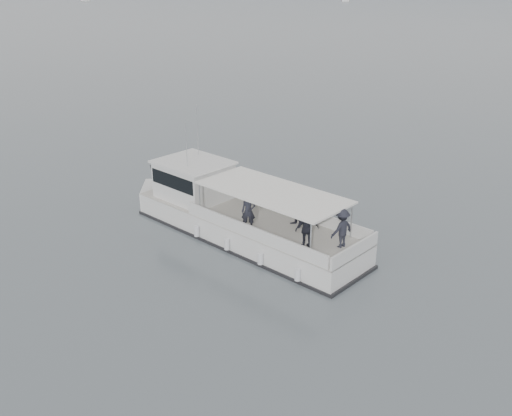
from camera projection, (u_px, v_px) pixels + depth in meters
The scene contains 3 objects.
ground at pixel (194, 257), 24.27m from camera, with size 1400.00×1400.00×0.00m, color #565F65.
tour_boat at pixel (228, 213), 26.37m from camera, with size 13.34×5.95×5.59m.
moored_fleet at pixel (464, 6), 188.30m from camera, with size 440.54×286.79×9.70m.
Camera 1 is at (12.79, -17.57, 11.30)m, focal length 40.00 mm.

